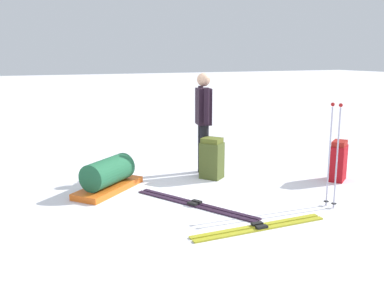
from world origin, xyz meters
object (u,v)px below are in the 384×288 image
object	(u,v)px
skier_standing	(203,118)
ski_pair_far	(195,204)
ski_pair_near	(259,227)
backpack_bright	(338,161)
gear_sled	(108,176)
backpack_large_dark	(212,159)
ski_poles_planted_near	(334,151)

from	to	relation	value
skier_standing	ski_pair_far	world-z (taller)	skier_standing
ski_pair_near	backpack_bright	distance (m)	2.51
skier_standing	ski_pair_far	size ratio (longest dim) A/B	0.95
skier_standing	gear_sled	world-z (taller)	skier_standing
ski_pair_near	backpack_large_dark	size ratio (longest dim) A/B	2.57
skier_standing	ski_pair_near	world-z (taller)	skier_standing
gear_sled	backpack_large_dark	bearing A→B (deg)	88.75
ski_pair_far	gear_sled	size ratio (longest dim) A/B	1.48
backpack_large_dark	backpack_bright	world-z (taller)	backpack_large_dark
skier_standing	ski_poles_planted_near	xyz separation A→B (m)	(2.17, 0.83, -0.19)
backpack_bright	gear_sled	bearing A→B (deg)	-105.71
backpack_bright	skier_standing	bearing A→B (deg)	-124.97
ski_pair_far	backpack_large_dark	xyz separation A→B (m)	(-1.06, 0.79, 0.32)
skier_standing	ski_poles_planted_near	bearing A→B (deg)	20.99
backpack_bright	ski_poles_planted_near	size ratio (longest dim) A/B	0.47
skier_standing	ski_poles_planted_near	world-z (taller)	skier_standing
ski_pair_near	gear_sled	size ratio (longest dim) A/B	1.43
backpack_bright	ski_poles_planted_near	xyz separation A→B (m)	(0.91, -0.97, 0.45)
ski_pair_near	ski_poles_planted_near	distance (m)	1.48
skier_standing	backpack_bright	bearing A→B (deg)	55.03
backpack_large_dark	backpack_bright	size ratio (longest dim) A/B	1.03
ski_pair_near	ski_pair_far	world-z (taller)	same
skier_standing	ski_pair_near	distance (m)	2.61
backpack_bright	gear_sled	size ratio (longest dim) A/B	0.54
ski_poles_planted_near	gear_sled	bearing A→B (deg)	-126.83
skier_standing	gear_sled	size ratio (longest dim) A/B	1.41
skier_standing	gear_sled	distance (m)	1.87
ski_pair_near	backpack_bright	xyz separation A→B (m)	(-1.14, 2.22, 0.31)
backpack_large_dark	gear_sled	xyz separation A→B (m)	(-0.04, -1.70, -0.10)
backpack_bright	ski_poles_planted_near	world-z (taller)	ski_poles_planted_near
backpack_large_dark	gear_sled	world-z (taller)	backpack_large_dark
ski_poles_planted_near	backpack_large_dark	bearing A→B (deg)	-156.01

